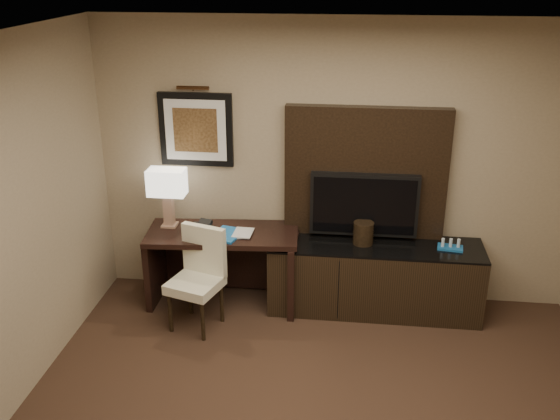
# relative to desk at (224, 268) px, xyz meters

# --- Properties ---
(ceiling) EXTENTS (4.50, 5.00, 0.01)m
(ceiling) POSITION_rel_desk_xyz_m (1.01, -2.15, 2.32)
(ceiling) COLOR silver
(ceiling) RESTS_ON wall_back
(wall_back) EXTENTS (4.50, 0.01, 2.70)m
(wall_back) POSITION_rel_desk_xyz_m (1.01, 0.35, 0.97)
(wall_back) COLOR gray
(wall_back) RESTS_ON floor
(desk) EXTENTS (1.46, 0.72, 0.76)m
(desk) POSITION_rel_desk_xyz_m (0.00, 0.00, 0.00)
(desk) COLOR black
(desk) RESTS_ON floor
(credenza) EXTENTS (1.98, 0.55, 0.68)m
(credenza) POSITION_rel_desk_xyz_m (1.44, 0.05, -0.04)
(credenza) COLOR black
(credenza) RESTS_ON floor
(tv_wall_panel) EXTENTS (1.50, 0.12, 1.30)m
(tv_wall_panel) POSITION_rel_desk_xyz_m (1.31, 0.29, 0.89)
(tv_wall_panel) COLOR black
(tv_wall_panel) RESTS_ON wall_back
(tv) EXTENTS (1.00, 0.08, 0.60)m
(tv) POSITION_rel_desk_xyz_m (1.31, 0.19, 0.64)
(tv) COLOR black
(tv) RESTS_ON tv_wall_panel
(artwork) EXTENTS (0.70, 0.04, 0.70)m
(artwork) POSITION_rel_desk_xyz_m (-0.29, 0.33, 1.27)
(artwork) COLOR black
(artwork) RESTS_ON wall_back
(picture_light) EXTENTS (0.04, 0.04, 0.30)m
(picture_light) POSITION_rel_desk_xyz_m (-0.29, 0.29, 1.67)
(picture_light) COLOR #3F2614
(picture_light) RESTS_ON wall_back
(desk_chair) EXTENTS (0.55, 0.59, 0.88)m
(desk_chair) POSITION_rel_desk_xyz_m (-0.17, -0.46, 0.06)
(desk_chair) COLOR #EFEBC7
(desk_chair) RESTS_ON floor
(table_lamp) EXTENTS (0.42, 0.31, 0.61)m
(table_lamp) POSITION_rel_desk_xyz_m (-0.53, 0.08, 0.68)
(table_lamp) COLOR tan
(table_lamp) RESTS_ON desk
(desk_phone) EXTENTS (0.23, 0.21, 0.09)m
(desk_phone) POSITION_rel_desk_xyz_m (-0.20, -0.03, 0.43)
(desk_phone) COLOR black
(desk_phone) RESTS_ON desk
(blue_folder) EXTENTS (0.32, 0.38, 0.02)m
(blue_folder) POSITION_rel_desk_xyz_m (0.06, -0.08, 0.39)
(blue_folder) COLOR #1A60AC
(blue_folder) RESTS_ON desk
(book) EXTENTS (0.18, 0.03, 0.24)m
(book) POSITION_rel_desk_xyz_m (0.11, -0.03, 0.50)
(book) COLOR #C5B29B
(book) RESTS_ON desk
(ice_bucket) EXTENTS (0.22, 0.22, 0.21)m
(ice_bucket) POSITION_rel_desk_xyz_m (1.32, 0.07, 0.41)
(ice_bucket) COLOR black
(ice_bucket) RESTS_ON credenza
(minibar_tray) EXTENTS (0.24, 0.17, 0.08)m
(minibar_tray) POSITION_rel_desk_xyz_m (2.11, 0.05, 0.34)
(minibar_tray) COLOR #175999
(minibar_tray) RESTS_ON credenza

